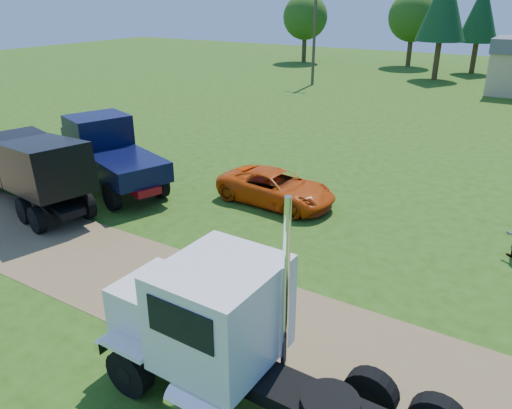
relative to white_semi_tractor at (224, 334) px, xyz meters
The scene contains 7 objects.
ground 3.72m from the white_semi_tractor, 131.01° to the left, with size 140.00×140.00×0.00m, color #28490F.
dirt_track 3.72m from the white_semi_tractor, 131.01° to the left, with size 120.00×4.20×0.01m, color brown.
white_semi_tractor is the anchor object (origin of this frame).
black_dump_truck 13.26m from the white_semi_tractor, 160.28° to the left, with size 7.54×3.89×3.20m.
navy_truck 14.31m from the white_semi_tractor, 146.82° to the left, with size 7.27×4.54×3.10m.
orange_pickup 10.96m from the white_semi_tractor, 114.07° to the left, with size 2.31×5.00×1.39m, color #D64A0A.
spectator_a 1.28m from the white_semi_tractor, behind, with size 0.72×0.47×1.98m, color #999999.
Camera 1 is at (7.21, -9.34, 8.06)m, focal length 35.00 mm.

